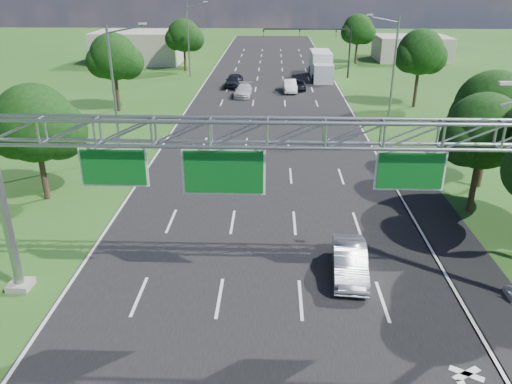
{
  "coord_description": "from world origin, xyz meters",
  "views": [
    {
      "loc": [
        0.47,
        -6.9,
        13.1
      ],
      "look_at": [
        -0.31,
        15.56,
        3.42
      ],
      "focal_mm": 35.0,
      "sensor_mm": 36.0,
      "label": 1
    }
  ],
  "objects_px": {
    "sign_gantry": "(269,148)",
    "traffic_signal": "(325,40)",
    "silver_sedan": "(350,261)",
    "box_truck": "(321,66)"
  },
  "relations": [
    {
      "from": "traffic_signal",
      "to": "box_truck",
      "type": "relative_size",
      "value": 1.29
    },
    {
      "from": "sign_gantry",
      "to": "silver_sedan",
      "type": "relative_size",
      "value": 5.28
    },
    {
      "from": "traffic_signal",
      "to": "silver_sedan",
      "type": "distance_m",
      "value": 51.66
    },
    {
      "from": "sign_gantry",
      "to": "traffic_signal",
      "type": "height_order",
      "value": "sign_gantry"
    },
    {
      "from": "box_truck",
      "to": "sign_gantry",
      "type": "bearing_deg",
      "value": -97.41
    },
    {
      "from": "sign_gantry",
      "to": "box_truck",
      "type": "distance_m",
      "value": 53.4
    },
    {
      "from": "silver_sedan",
      "to": "box_truck",
      "type": "relative_size",
      "value": 0.47
    },
    {
      "from": "sign_gantry",
      "to": "box_truck",
      "type": "relative_size",
      "value": 2.49
    },
    {
      "from": "traffic_signal",
      "to": "silver_sedan",
      "type": "xyz_separation_m",
      "value": [
        -3.28,
        -51.37,
        -4.43
      ]
    },
    {
      "from": "sign_gantry",
      "to": "box_truck",
      "type": "height_order",
      "value": "sign_gantry"
    }
  ]
}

